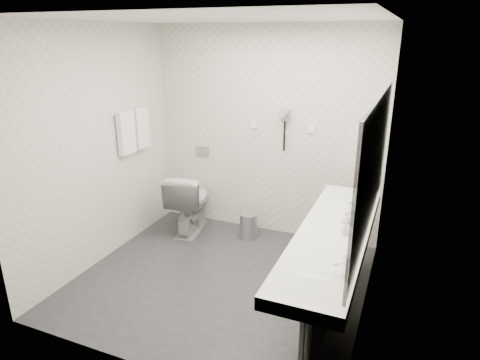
% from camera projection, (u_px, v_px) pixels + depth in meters
% --- Properties ---
extents(floor, '(2.80, 2.80, 0.00)m').
position_uv_depth(floor, '(221.00, 279.00, 4.29)').
color(floor, '#28292D').
rests_on(floor, ground).
extents(ceiling, '(2.80, 2.80, 0.00)m').
position_uv_depth(ceiling, '(216.00, 18.00, 3.47)').
color(ceiling, silver).
rests_on(ceiling, wall_back).
extents(wall_back, '(2.80, 0.00, 2.80)m').
position_uv_depth(wall_back, '(265.00, 134.00, 5.02)').
color(wall_back, silver).
rests_on(wall_back, floor).
extents(wall_front, '(2.80, 0.00, 2.80)m').
position_uv_depth(wall_front, '(134.00, 215.00, 2.75)').
color(wall_front, silver).
rests_on(wall_front, floor).
extents(wall_left, '(0.00, 2.60, 2.60)m').
position_uv_depth(wall_left, '(98.00, 148.00, 4.39)').
color(wall_left, silver).
rests_on(wall_left, floor).
extents(wall_right, '(0.00, 2.60, 2.60)m').
position_uv_depth(wall_right, '(376.00, 182.00, 3.38)').
color(wall_right, silver).
rests_on(wall_right, floor).
extents(vanity_counter, '(0.55, 2.20, 0.10)m').
position_uv_depth(vanity_counter, '(333.00, 237.00, 3.45)').
color(vanity_counter, white).
rests_on(vanity_counter, floor).
extents(vanity_panel, '(0.03, 2.15, 0.75)m').
position_uv_depth(vanity_panel, '(332.00, 282.00, 3.58)').
color(vanity_panel, '#989590').
rests_on(vanity_panel, floor).
extents(vanity_post_far, '(0.06, 0.06, 0.75)m').
position_uv_depth(vanity_post_far, '(354.00, 232.00, 4.48)').
color(vanity_post_far, silver).
rests_on(vanity_post_far, floor).
extents(mirror, '(0.02, 2.20, 1.05)m').
position_uv_depth(mirror, '(374.00, 165.00, 3.14)').
color(mirror, '#B2BCC6').
rests_on(mirror, wall_right).
extents(basin_near, '(0.40, 0.31, 0.05)m').
position_uv_depth(basin_near, '(315.00, 272.00, 2.87)').
color(basin_near, white).
rests_on(basin_near, vanity_counter).
extents(basin_far, '(0.40, 0.31, 0.05)m').
position_uv_depth(basin_far, '(346.00, 205.00, 4.00)').
color(basin_far, white).
rests_on(basin_far, vanity_counter).
extents(faucet_near, '(0.04, 0.04, 0.15)m').
position_uv_depth(faucet_near, '(345.00, 266.00, 2.77)').
color(faucet_near, silver).
rests_on(faucet_near, vanity_counter).
extents(faucet_far, '(0.04, 0.04, 0.15)m').
position_uv_depth(faucet_far, '(368.00, 199.00, 3.90)').
color(faucet_far, silver).
rests_on(faucet_far, vanity_counter).
extents(soap_bottle_a, '(0.07, 0.07, 0.11)m').
position_uv_depth(soap_bottle_a, '(345.00, 229.00, 3.35)').
color(soap_bottle_a, silver).
rests_on(soap_bottle_a, vanity_counter).
extents(soap_bottle_b, '(0.09, 0.09, 0.10)m').
position_uv_depth(soap_bottle_b, '(346.00, 218.00, 3.57)').
color(soap_bottle_b, silver).
rests_on(soap_bottle_b, vanity_counter).
extents(glass_left, '(0.08, 0.08, 0.12)m').
position_uv_depth(glass_left, '(355.00, 219.00, 3.51)').
color(glass_left, silver).
rests_on(glass_left, vanity_counter).
extents(glass_right, '(0.07, 0.07, 0.10)m').
position_uv_depth(glass_right, '(351.00, 208.00, 3.75)').
color(glass_right, silver).
rests_on(glass_right, vanity_counter).
extents(toilet, '(0.56, 0.83, 0.78)m').
position_uv_depth(toilet, '(190.00, 202.00, 5.25)').
color(toilet, white).
rests_on(toilet, floor).
extents(flush_plate, '(0.18, 0.02, 0.12)m').
position_uv_depth(flush_plate, '(202.00, 151.00, 5.41)').
color(flush_plate, '#B2B5BA').
rests_on(flush_plate, wall_back).
extents(pedal_bin, '(0.24, 0.24, 0.30)m').
position_uv_depth(pedal_bin, '(249.00, 226.00, 5.13)').
color(pedal_bin, '#B2B5BA').
rests_on(pedal_bin, floor).
extents(bin_lid, '(0.22, 0.22, 0.02)m').
position_uv_depth(bin_lid, '(249.00, 214.00, 5.08)').
color(bin_lid, '#B2B5BA').
rests_on(bin_lid, pedal_bin).
extents(towel_rail, '(0.02, 0.62, 0.02)m').
position_uv_depth(towel_rail, '(132.00, 111.00, 4.76)').
color(towel_rail, silver).
rests_on(towel_rail, wall_left).
extents(towel_near, '(0.07, 0.24, 0.48)m').
position_uv_depth(towel_near, '(126.00, 133.00, 4.70)').
color(towel_near, white).
rests_on(towel_near, towel_rail).
extents(towel_far, '(0.07, 0.24, 0.48)m').
position_uv_depth(towel_far, '(141.00, 128.00, 4.95)').
color(towel_far, white).
rests_on(towel_far, towel_rail).
extents(dryer_cradle, '(0.10, 0.04, 0.14)m').
position_uv_depth(dryer_cradle, '(285.00, 115.00, 4.82)').
color(dryer_cradle, gray).
rests_on(dryer_cradle, wall_back).
extents(dryer_barrel, '(0.08, 0.14, 0.08)m').
position_uv_depth(dryer_barrel, '(284.00, 113.00, 4.75)').
color(dryer_barrel, gray).
rests_on(dryer_barrel, dryer_cradle).
extents(dryer_cord, '(0.02, 0.02, 0.35)m').
position_uv_depth(dryer_cord, '(284.00, 136.00, 4.89)').
color(dryer_cord, black).
rests_on(dryer_cord, dryer_cradle).
extents(switch_plate_a, '(0.09, 0.02, 0.09)m').
position_uv_depth(switch_plate_a, '(253.00, 125.00, 5.03)').
color(switch_plate_a, white).
rests_on(switch_plate_a, wall_back).
extents(switch_plate_b, '(0.09, 0.02, 0.09)m').
position_uv_depth(switch_plate_b, '(311.00, 129.00, 4.77)').
color(switch_plate_b, white).
rests_on(switch_plate_b, wall_back).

